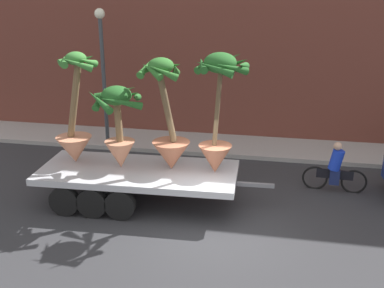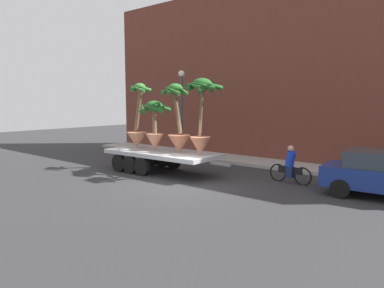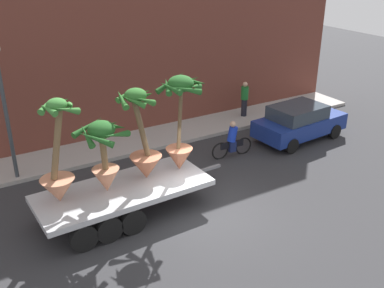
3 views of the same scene
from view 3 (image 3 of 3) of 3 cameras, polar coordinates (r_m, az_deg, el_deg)
ground_plane at (r=14.61m, az=1.62°, el=-8.65°), size 60.00×60.00×0.00m
sidewalk at (r=19.38m, az=-8.03°, el=0.04°), size 24.00×2.20×0.15m
building_facade at (r=19.56m, az=-10.89°, el=14.63°), size 24.00×1.20×9.64m
flatbed_trailer at (r=14.18m, az=-9.58°, el=-6.55°), size 6.44×2.45×0.98m
potted_palm_rear at (r=14.08m, az=-6.23°, el=-0.20°), size 1.31×1.20×3.04m
potted_palm_middle at (r=13.36m, az=-16.57°, el=-2.97°), size 1.35×1.16×3.12m
potted_palm_front at (r=13.48m, az=-11.10°, el=-1.34°), size 1.61×1.68×2.28m
potted_palm_extra at (r=14.42m, az=-1.50°, el=2.74°), size 1.41×1.51×3.21m
cyclist at (r=18.05m, az=5.11°, el=0.38°), size 1.84×0.37×1.54m
parked_car at (r=20.07m, az=13.41°, el=2.78°), size 4.27×2.15×1.58m
pedestrian_near_gate at (r=22.00m, az=6.66°, el=5.77°), size 0.36×0.36×1.71m
street_lamp at (r=16.44m, az=-22.84°, el=5.69°), size 0.36×0.36×4.83m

